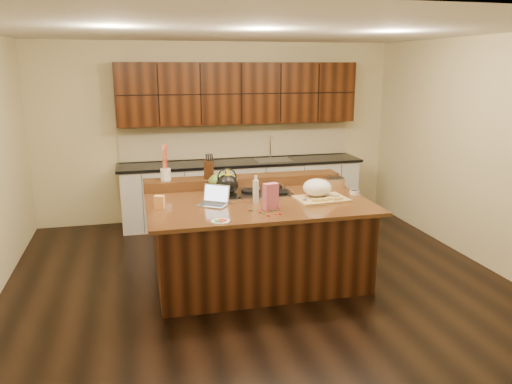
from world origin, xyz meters
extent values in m
cube|color=black|center=(0.00, 0.00, -0.01)|extent=(5.50, 5.00, 0.01)
cube|color=silver|center=(0.00, 0.00, 2.71)|extent=(5.50, 5.00, 0.01)
cube|color=beige|center=(0.00, 2.50, 1.35)|extent=(5.50, 0.01, 2.70)
cube|color=beige|center=(0.00, -2.50, 1.35)|extent=(5.50, 0.01, 2.70)
cube|color=beige|center=(2.75, 0.00, 1.35)|extent=(0.01, 5.00, 2.70)
cube|color=black|center=(0.00, 0.00, 0.44)|extent=(2.22, 1.42, 0.88)
cube|color=black|center=(0.00, 0.00, 0.90)|extent=(2.40, 1.60, 0.04)
cube|color=black|center=(0.00, 0.70, 0.98)|extent=(2.40, 0.30, 0.12)
cube|color=gray|center=(0.00, 0.30, 0.93)|extent=(0.92, 0.52, 0.02)
cylinder|color=black|center=(-0.30, 0.43, 0.95)|extent=(0.22, 0.22, 0.03)
cylinder|color=black|center=(0.30, 0.43, 0.95)|extent=(0.22, 0.22, 0.03)
cylinder|color=black|center=(-0.30, 0.17, 0.95)|extent=(0.22, 0.22, 0.03)
cylinder|color=black|center=(0.30, 0.17, 0.95)|extent=(0.22, 0.22, 0.03)
cylinder|color=black|center=(0.00, 0.30, 0.95)|extent=(0.22, 0.22, 0.03)
cube|color=silver|center=(0.30, 2.17, 0.45)|extent=(3.60, 0.62, 0.90)
cube|color=black|center=(0.30, 2.17, 0.92)|extent=(3.70, 0.66, 0.04)
cube|color=gray|center=(0.80, 2.17, 0.94)|extent=(0.55, 0.42, 0.01)
cylinder|color=gray|center=(0.80, 2.35, 1.12)|extent=(0.02, 0.02, 0.36)
cube|color=black|center=(0.30, 2.32, 1.95)|extent=(3.60, 0.34, 0.90)
cube|color=beige|center=(0.30, 2.48, 1.20)|extent=(3.60, 0.03, 0.50)
ellipsoid|color=black|center=(-0.30, 0.17, 1.08)|extent=(0.30, 0.30, 0.22)
ellipsoid|color=#54732E|center=(-0.30, 0.43, 1.06)|extent=(0.44, 0.44, 0.19)
cube|color=#B7B7BC|center=(-0.51, -0.10, 0.93)|extent=(0.36, 0.33, 0.01)
cube|color=black|center=(-0.51, -0.10, 0.94)|extent=(0.27, 0.24, 0.00)
cube|color=#B7B7BC|center=(-0.45, -0.02, 1.03)|extent=(0.28, 0.22, 0.19)
cube|color=silver|center=(-0.45, -0.02, 1.03)|extent=(0.25, 0.19, 0.16)
cylinder|color=gold|center=(-0.30, 0.16, 1.06)|extent=(0.07, 0.07, 0.27)
cylinder|color=silver|center=(-0.04, -0.10, 1.04)|extent=(0.08, 0.08, 0.25)
cube|color=tan|center=(0.68, -0.16, 0.93)|extent=(0.57, 0.44, 0.02)
ellipsoid|color=white|center=(0.66, -0.08, 1.04)|extent=(0.32, 0.32, 0.20)
cube|color=#EDD872|center=(0.59, -0.29, 0.96)|extent=(0.12, 0.03, 0.03)
cube|color=#EDD872|center=(0.70, -0.29, 0.96)|extent=(0.12, 0.03, 0.03)
cube|color=#EDD872|center=(0.82, -0.29, 0.96)|extent=(0.12, 0.03, 0.03)
cylinder|color=gray|center=(0.80, -0.18, 0.95)|extent=(0.21, 0.09, 0.01)
cylinder|color=white|center=(0.80, -0.06, 0.94)|extent=(0.11, 0.11, 0.04)
cylinder|color=white|center=(1.15, -0.02, 0.94)|extent=(0.10, 0.10, 0.04)
cylinder|color=white|center=(1.15, 0.00, 0.94)|extent=(0.13, 0.13, 0.04)
cylinder|color=#996B3F|center=(1.08, 0.40, 0.97)|extent=(0.30, 0.30, 0.09)
cone|color=silver|center=(0.47, -0.23, 0.96)|extent=(0.08, 0.08, 0.07)
cube|color=#BE5974|center=(0.05, -0.39, 1.06)|extent=(0.16, 0.12, 0.28)
cylinder|color=white|center=(-0.53, -0.68, 0.93)|extent=(0.21, 0.21, 0.01)
cube|color=#F7AD57|center=(-1.06, -0.09, 0.99)|extent=(0.12, 0.10, 0.14)
cylinder|color=white|center=(-0.94, 0.70, 1.11)|extent=(0.15, 0.15, 0.14)
cube|color=black|center=(-0.42, 0.70, 1.15)|extent=(0.15, 0.20, 0.22)
ellipsoid|color=red|center=(-0.04, -0.62, 0.93)|extent=(0.02, 0.02, 0.02)
ellipsoid|color=#198C26|center=(-0.06, -0.53, 0.93)|extent=(0.02, 0.02, 0.02)
ellipsoid|color=red|center=(-0.09, -0.47, 0.93)|extent=(0.02, 0.02, 0.02)
ellipsoid|color=#198C26|center=(0.07, -0.38, 0.93)|extent=(0.02, 0.02, 0.02)
ellipsoid|color=red|center=(0.09, -0.59, 0.93)|extent=(0.02, 0.02, 0.02)
ellipsoid|color=#198C26|center=(-0.15, -0.39, 0.93)|extent=(0.02, 0.02, 0.02)
ellipsoid|color=red|center=(0.06, -0.39, 0.93)|extent=(0.02, 0.02, 0.02)
ellipsoid|color=#198C26|center=(0.04, -0.46, 0.93)|extent=(0.02, 0.02, 0.02)
ellipsoid|color=red|center=(-0.18, -0.39, 0.93)|extent=(0.02, 0.02, 0.02)
ellipsoid|color=#198C26|center=(0.09, -0.39, 0.93)|extent=(0.02, 0.02, 0.02)
ellipsoid|color=red|center=(0.04, -0.58, 0.93)|extent=(0.02, 0.02, 0.02)
camera|label=1|loc=(-1.28, -5.12, 2.35)|focal=35.00mm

